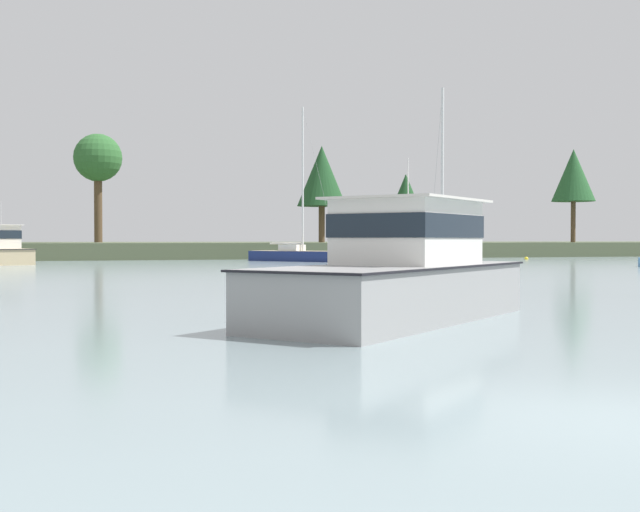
{
  "coord_description": "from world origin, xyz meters",
  "views": [
    {
      "loc": [
        -5.64,
        -7.55,
        2.0
      ],
      "look_at": [
        6.96,
        34.41,
        1.08
      ],
      "focal_mm": 44.56,
      "sensor_mm": 36.0,
      "label": 1
    }
  ],
  "objects_px": {
    "cruiser_grey": "(414,290)",
    "sailboat_teal": "(445,279)",
    "sailboat_navy": "(296,258)",
    "mooring_buoy_yellow": "(526,259)"
  },
  "relations": [
    {
      "from": "cruiser_grey",
      "to": "sailboat_teal",
      "type": "height_order",
      "value": "sailboat_teal"
    },
    {
      "from": "sailboat_navy",
      "to": "sailboat_teal",
      "type": "height_order",
      "value": "sailboat_navy"
    },
    {
      "from": "sailboat_teal",
      "to": "cruiser_grey",
      "type": "bearing_deg",
      "value": -118.53
    },
    {
      "from": "cruiser_grey",
      "to": "mooring_buoy_yellow",
      "type": "height_order",
      "value": "cruiser_grey"
    },
    {
      "from": "sailboat_teal",
      "to": "mooring_buoy_yellow",
      "type": "height_order",
      "value": "sailboat_teal"
    },
    {
      "from": "sailboat_navy",
      "to": "mooring_buoy_yellow",
      "type": "xyz_separation_m",
      "value": [
        23.88,
        -0.09,
        -0.23
      ]
    },
    {
      "from": "cruiser_grey",
      "to": "sailboat_navy",
      "type": "xyz_separation_m",
      "value": [
        10.64,
        51.48,
        -0.4
      ]
    },
    {
      "from": "cruiser_grey",
      "to": "sailboat_navy",
      "type": "relative_size",
      "value": 0.68
    },
    {
      "from": "sailboat_teal",
      "to": "sailboat_navy",
      "type": "bearing_deg",
      "value": 85.34
    },
    {
      "from": "cruiser_grey",
      "to": "sailboat_teal",
      "type": "distance_m",
      "value": 15.87
    }
  ]
}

